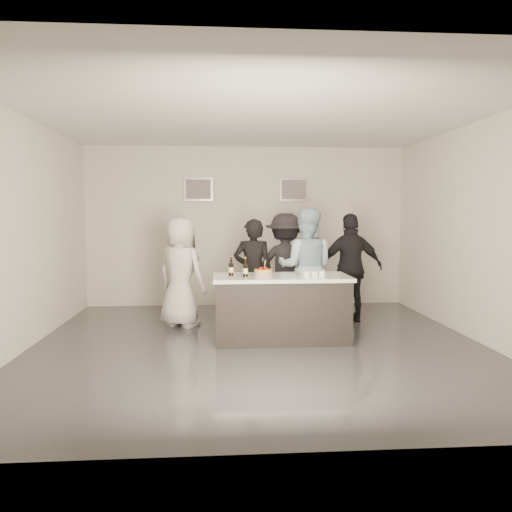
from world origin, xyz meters
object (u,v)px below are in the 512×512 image
object	(u,v)px
person_main_black	(253,273)
beer_bottle_b	(245,268)
person_guest_back	(285,266)
bar_counter	(281,308)
person_guest_left	(181,272)
cake	(263,273)
person_guest_right	(351,268)
person_main_blue	(306,267)
beer_bottle_a	(231,266)

from	to	relation	value
person_main_black	beer_bottle_b	bearing A→B (deg)	85.38
person_main_black	person_guest_back	distance (m)	0.81
bar_counter	person_guest_left	bearing A→B (deg)	146.00
cake	person_guest_left	world-z (taller)	person_guest_left
beer_bottle_b	person_guest_left	size ratio (longest dim) A/B	0.15
beer_bottle_b	person_guest_right	size ratio (longest dim) A/B	0.15
beer_bottle_b	person_main_black	xyz separation A→B (m)	(0.17, 1.03, -0.20)
beer_bottle_b	person_guest_back	size ratio (longest dim) A/B	0.15
person_main_black	person_guest_right	world-z (taller)	person_guest_right
cake	person_main_black	xyz separation A→B (m)	(-0.08, 0.90, -0.10)
cake	beer_bottle_b	xyz separation A→B (m)	(-0.25, -0.13, 0.09)
person_guest_back	person_main_blue	bearing A→B (deg)	121.40
person_main_blue	person_guest_right	size ratio (longest dim) A/B	1.05
person_guest_right	person_main_black	bearing A→B (deg)	6.74
cake	person_guest_left	distance (m)	1.55
person_main_black	person_guest_right	size ratio (longest dim) A/B	0.95
bar_counter	person_main_black	distance (m)	1.02
bar_counter	beer_bottle_b	size ratio (longest dim) A/B	7.15
beer_bottle_b	bar_counter	bearing A→B (deg)	15.98
cake	person_guest_right	size ratio (longest dim) A/B	0.14
person_main_blue	beer_bottle_a	bearing A→B (deg)	49.99
beer_bottle_a	person_main_blue	distance (m)	1.45
bar_counter	person_guest_left	size ratio (longest dim) A/B	1.10
person_main_black	person_guest_left	xyz separation A→B (m)	(-1.11, 0.09, 0.01)
beer_bottle_a	beer_bottle_b	distance (m)	0.24
person_guest_back	bar_counter	bearing A→B (deg)	90.33
beer_bottle_b	person_guest_left	distance (m)	1.47
bar_counter	person_guest_right	size ratio (longest dim) A/B	1.06
person_main_black	person_guest_right	distance (m)	1.62
person_main_blue	person_guest_left	size ratio (longest dim) A/B	1.09
person_main_black	person_guest_left	bearing A→B (deg)	0.56
person_guest_right	person_main_blue	bearing A→B (deg)	17.50
beer_bottle_a	beer_bottle_b	xyz separation A→B (m)	(0.19, -0.16, 0.00)
person_guest_back	beer_bottle_a	bearing A→B (deg)	67.00
beer_bottle_a	beer_bottle_b	size ratio (longest dim) A/B	1.00
beer_bottle_b	beer_bottle_a	bearing A→B (deg)	139.67
bar_counter	person_guest_back	world-z (taller)	person_guest_back
person_guest_left	cake	bearing A→B (deg)	176.02
person_guest_left	person_guest_right	bearing A→B (deg)	-141.09
beer_bottle_a	person_main_black	xyz separation A→B (m)	(0.36, 0.87, -0.20)
bar_counter	person_main_blue	distance (m)	1.09
person_main_blue	person_guest_right	bearing A→B (deg)	-146.29
beer_bottle_a	person_guest_right	distance (m)	2.26
bar_counter	person_guest_back	xyz separation A→B (m)	(0.25, 1.46, 0.43)
cake	person_guest_right	bearing A→B (deg)	36.82
person_main_blue	person_guest_back	world-z (taller)	person_main_blue
cake	person_main_black	world-z (taller)	person_main_black
bar_counter	person_guest_back	size ratio (longest dim) A/B	1.06
bar_counter	person_guest_right	bearing A→B (deg)	41.52
person_guest_left	person_main_blue	bearing A→B (deg)	-147.89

